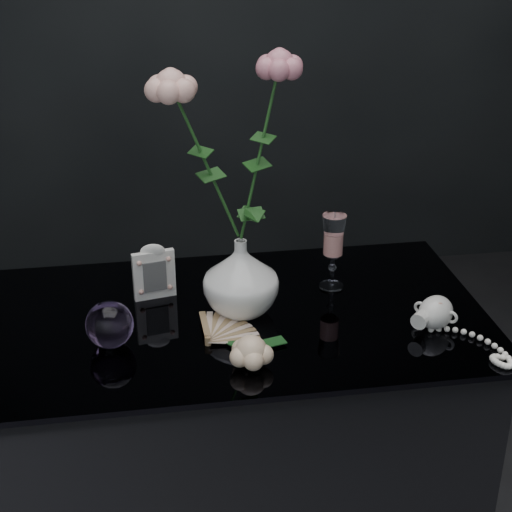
{
  "coord_description": "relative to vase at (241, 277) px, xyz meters",
  "views": [
    {
      "loc": [
        -0.17,
        -1.34,
        1.57
      ],
      "look_at": [
        0.04,
        -0.01,
        0.92
      ],
      "focal_mm": 55.0,
      "sensor_mm": 36.0,
      "label": 1
    }
  ],
  "objects": [
    {
      "name": "loose_rose",
      "position": [
        -0.01,
        -0.2,
        -0.05
      ],
      "size": [
        0.18,
        0.21,
        0.06
      ],
      "primitive_type": null,
      "rotation": [
        0.0,
        0.0,
        -0.27
      ],
      "color": "beige",
      "rests_on": "table"
    },
    {
      "name": "wine_glass",
      "position": [
        0.21,
        0.08,
        0.0
      ],
      "size": [
        0.05,
        0.05,
        0.17
      ],
      "primitive_type": null,
      "rotation": [
        0.0,
        0.0,
        0.01
      ],
      "color": "white",
      "rests_on": "table"
    },
    {
      "name": "roses",
      "position": [
        -0.02,
        0.0,
        0.28
      ],
      "size": [
        0.28,
        0.12,
        0.42
      ],
      "color": "#FDB1A2",
      "rests_on": "vase"
    },
    {
      "name": "table",
      "position": [
        -0.02,
        -0.01,
        -0.46
      ],
      "size": [
        1.05,
        0.58,
        0.76
      ],
      "color": "black",
      "rests_on": "ground"
    },
    {
      "name": "pearl_jar",
      "position": [
        0.37,
        -0.12,
        -0.05
      ],
      "size": [
        0.33,
        0.33,
        0.07
      ],
      "primitive_type": null,
      "rotation": [
        0.0,
        0.0,
        -0.77
      ],
      "color": "white",
      "rests_on": "table"
    },
    {
      "name": "paperweight",
      "position": [
        -0.26,
        -0.09,
        -0.04
      ],
      "size": [
        0.1,
        0.1,
        0.09
      ],
      "primitive_type": null,
      "rotation": [
        0.0,
        0.0,
        0.15
      ],
      "color": "#A276C0",
      "rests_on": "table"
    },
    {
      "name": "paper_fan",
      "position": [
        -0.08,
        -0.12,
        -0.07
      ],
      "size": [
        0.24,
        0.21,
        0.02
      ],
      "primitive_type": null,
      "rotation": [
        0.0,
        0.0,
        0.29
      ],
      "color": "beige",
      "rests_on": "table"
    },
    {
      "name": "picture_frame",
      "position": [
        -0.17,
        0.09,
        -0.02
      ],
      "size": [
        0.11,
        0.09,
        0.13
      ],
      "primitive_type": null,
      "rotation": [
        0.0,
        0.0,
        0.19
      ],
      "color": "white",
      "rests_on": "table"
    },
    {
      "name": "vase",
      "position": [
        0.0,
        0.0,
        0.0
      ],
      "size": [
        0.2,
        0.2,
        0.16
      ],
      "primitive_type": "imported",
      "rotation": [
        0.0,
        0.0,
        0.36
      ],
      "color": "white",
      "rests_on": "table"
    }
  ]
}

